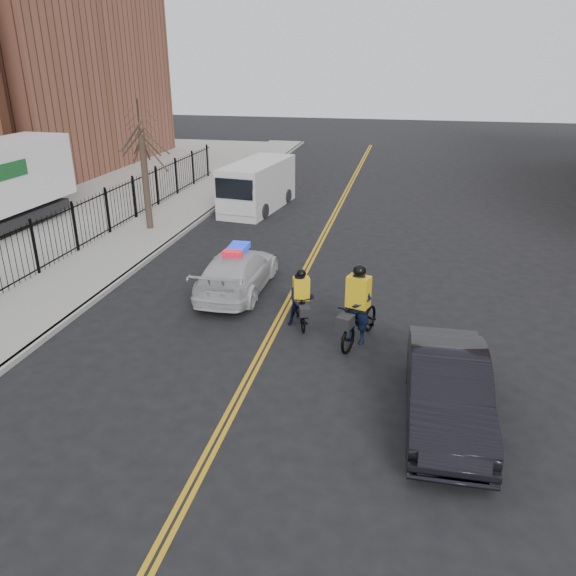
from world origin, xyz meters
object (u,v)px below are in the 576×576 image
(cargo_van, at_px, (256,187))
(cyclist_far, at_px, (301,303))
(dark_sedan, at_px, (447,390))
(cyclist_near, at_px, (357,316))
(police_cruiser, at_px, (237,271))

(cargo_van, relative_size, cyclist_far, 3.33)
(dark_sedan, distance_m, cyclist_near, 3.86)
(dark_sedan, bearing_deg, cyclist_near, 123.48)
(police_cruiser, relative_size, cyclist_near, 1.97)
(dark_sedan, xyz_separation_m, cargo_van, (-8.49, 16.33, 0.39))
(dark_sedan, height_order, cyclist_near, cyclist_near)
(dark_sedan, bearing_deg, cargo_van, 116.41)
(dark_sedan, height_order, cargo_van, cargo_van)
(police_cruiser, height_order, dark_sedan, police_cruiser)
(cyclist_near, height_order, cyclist_far, cyclist_near)
(cargo_van, distance_m, cyclist_near, 14.59)
(cargo_van, bearing_deg, dark_sedan, -54.95)
(cyclist_near, distance_m, cyclist_far, 1.78)
(dark_sedan, bearing_deg, cyclist_far, 133.76)
(police_cruiser, height_order, cyclist_near, cyclist_near)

